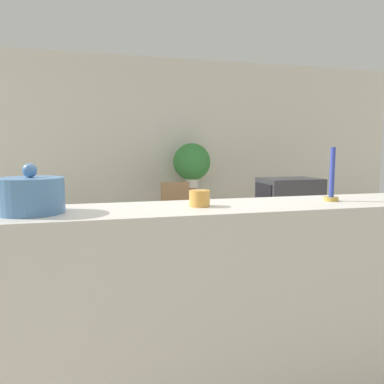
{
  "coord_description": "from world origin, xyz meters",
  "views": [
    {
      "loc": [
        -0.55,
        -2.27,
        1.33
      ],
      "look_at": [
        0.54,
        1.81,
        0.85
      ],
      "focal_mm": 35.0,
      "sensor_mm": 36.0,
      "label": 1
    }
  ],
  "objects_px": {
    "couch": "(66,261)",
    "wooden_chair": "(177,212)",
    "television": "(289,200)",
    "decorative_bowl": "(31,195)",
    "potted_plant": "(192,163)"
  },
  "relations": [
    {
      "from": "television",
      "to": "potted_plant",
      "type": "height_order",
      "value": "potted_plant"
    },
    {
      "from": "television",
      "to": "decorative_bowl",
      "type": "bearing_deg",
      "value": -135.22
    },
    {
      "from": "wooden_chair",
      "to": "decorative_bowl",
      "type": "height_order",
      "value": "decorative_bowl"
    },
    {
      "from": "wooden_chair",
      "to": "potted_plant",
      "type": "xyz_separation_m",
      "value": [
        0.32,
        0.45,
        0.64
      ]
    },
    {
      "from": "couch",
      "to": "potted_plant",
      "type": "distance_m",
      "value": 2.56
    },
    {
      "from": "television",
      "to": "wooden_chair",
      "type": "height_order",
      "value": "television"
    },
    {
      "from": "potted_plant",
      "to": "decorative_bowl",
      "type": "height_order",
      "value": "potted_plant"
    },
    {
      "from": "wooden_chair",
      "to": "decorative_bowl",
      "type": "xyz_separation_m",
      "value": [
        -1.33,
        -3.27,
        0.66
      ]
    },
    {
      "from": "wooden_chair",
      "to": "decorative_bowl",
      "type": "relative_size",
      "value": 3.44
    },
    {
      "from": "couch",
      "to": "wooden_chair",
      "type": "relative_size",
      "value": 2.17
    },
    {
      "from": "television",
      "to": "decorative_bowl",
      "type": "xyz_separation_m",
      "value": [
        -2.63,
        -2.61,
        0.45
      ]
    },
    {
      "from": "wooden_chair",
      "to": "potted_plant",
      "type": "relative_size",
      "value": 1.36
    },
    {
      "from": "wooden_chair",
      "to": "potted_plant",
      "type": "height_order",
      "value": "potted_plant"
    },
    {
      "from": "television",
      "to": "decorative_bowl",
      "type": "distance_m",
      "value": 3.73
    },
    {
      "from": "television",
      "to": "potted_plant",
      "type": "bearing_deg",
      "value": 131.13
    }
  ]
}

